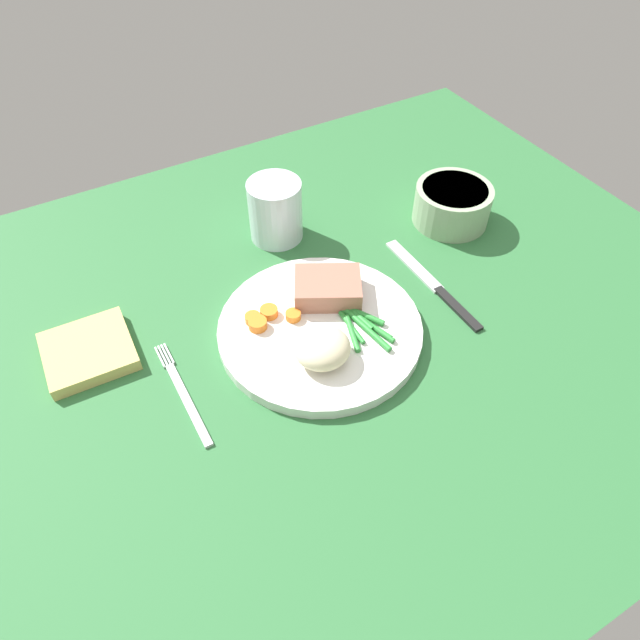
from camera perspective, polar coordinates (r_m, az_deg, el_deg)
dining_table at (r=76.17cm, az=-2.36°, el=-1.47°), size 120.00×90.00×2.00cm
dinner_plate at (r=74.32cm, az=-0.00°, el=-0.94°), size 26.35×26.35×1.60cm
meat_portion at (r=76.40cm, az=0.78°, el=3.20°), size 10.83×10.00×2.94cm
mashed_potatoes at (r=68.85cm, az=0.24°, el=-2.76°), size 6.91×6.72×3.72cm
carrot_slices at (r=74.16cm, az=-5.30°, el=0.22°), size 7.11×4.25×1.22cm
green_beans at (r=73.64cm, az=4.19°, el=-0.33°), size 5.94×10.40×0.84cm
fork at (r=70.72cm, az=-13.42°, el=-7.04°), size 1.44×16.60×0.40cm
knife at (r=82.43cm, az=11.24°, el=3.38°), size 1.70×20.50×0.64cm
water_glass at (r=87.34cm, az=-4.42°, el=10.39°), size 8.00×8.00×9.29cm
salad_bowl at (r=92.80cm, az=13.00°, el=11.27°), size 11.75×11.75×5.91cm
napkin at (r=77.44cm, az=-21.95°, el=-2.89°), size 11.00×10.68×1.74cm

